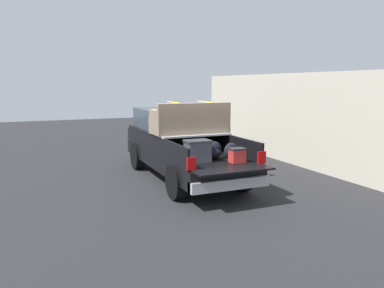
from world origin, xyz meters
TOP-DOWN VIEW (x-y plane):
  - ground_plane at (0.00, 0.00)m, footprint 40.00×40.00m
  - pickup_truck at (0.38, 0.00)m, footprint 6.05×2.06m
  - building_facade at (1.06, -4.30)m, footprint 11.10×0.36m
  - trash_can at (3.13, -2.92)m, footprint 0.60×0.60m

SIDE VIEW (x-z plane):
  - ground_plane at x=0.00m, z-range 0.00..0.00m
  - trash_can at x=3.13m, z-range 0.01..0.99m
  - pickup_truck at x=0.38m, z-range -0.12..2.11m
  - building_facade at x=1.06m, z-range 0.00..3.06m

